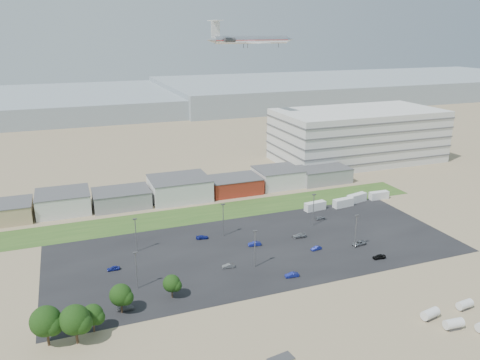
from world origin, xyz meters
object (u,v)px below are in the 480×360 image
parked_car_2 (379,257)px  parked_car_4 (228,266)px  parked_car_7 (255,244)px  parked_car_13 (292,275)px  parked_car_1 (316,248)px  parked_car_6 (202,237)px  parked_car_5 (113,268)px  airliner (252,40)px  parked_car_8 (320,218)px  parked_car_12 (299,236)px  storage_tank_nw (430,314)px  parked_car_0 (359,243)px  parked_car_10 (125,308)px  box_trailer_a (315,206)px  tree_far_left (46,324)px

parked_car_2 → parked_car_4: size_ratio=1.09×
parked_car_7 → parked_car_13: bearing=12.5°
parked_car_1 → parked_car_6: parked_car_6 is taller
parked_car_13 → parked_car_2: bearing=96.5°
parked_car_5 → airliner: bearing=140.4°
parked_car_6 → parked_car_8: (42.11, 0.79, 0.03)m
parked_car_8 → parked_car_12: bearing=122.0°
airliner → parked_car_2: (-4.84, -108.75, -57.13)m
storage_tank_nw → parked_car_0: storage_tank_nw is taller
parked_car_4 → parked_car_5: bearing=-101.6°
parked_car_10 → parked_car_12: bearing=-67.1°
box_trailer_a → tree_far_left: 100.91m
parked_car_0 → parked_car_7: size_ratio=1.13×
parked_car_4 → parked_car_8: bearing=124.1°
parked_car_5 → parked_car_10: bearing=2.2°
parked_car_0 → parked_car_8: bearing=175.1°
parked_car_6 → parked_car_12: (28.43, -9.79, 0.07)m
parked_car_2 → airliner: bearing=-177.3°
airliner → parked_car_2: size_ratio=12.01×
airliner → parked_car_6: size_ratio=11.58×
parked_car_0 → parked_car_2: bearing=-5.6°
parked_car_2 → parked_car_6: parked_car_2 is taller
parked_car_10 → parked_car_2: bearing=-87.5°
box_trailer_a → parked_car_10: size_ratio=2.02×
parked_car_1 → parked_car_12: (-0.70, 9.57, 0.07)m
storage_tank_nw → tree_far_left: bearing=165.7°
parked_car_5 → parked_car_12: parked_car_12 is taller
box_trailer_a → parked_car_7: 37.17m
parked_car_4 → parked_car_12: parked_car_12 is taller
box_trailer_a → parked_car_6: (-44.92, -9.25, -0.94)m
box_trailer_a → parked_car_8: bearing=-114.8°
tree_far_left → parked_car_2: bearing=5.2°
parked_car_0 → parked_car_4: (-41.45, 0.57, -0.05)m
parked_car_8 → parked_car_13: 41.64m
parked_car_2 → parked_car_12: bearing=-139.7°
parked_car_7 → parked_car_10: 45.78m
box_trailer_a → parked_car_2: bearing=-99.2°
parked_car_10 → parked_car_5: bearing=3.4°
box_trailer_a → parked_car_13: bearing=-132.8°
parked_car_0 → parked_car_10: bearing=-88.7°
airliner → parked_car_10: size_ratio=11.30×
parked_car_7 → parked_car_10: (-40.80, -20.75, -0.07)m
parked_car_7 → parked_car_4: bearing=-42.4°
parked_car_6 → parked_car_7: (13.29, -10.25, 0.09)m
box_trailer_a → parked_car_8: box_trailer_a is taller
parked_car_1 → parked_car_2: bearing=43.6°
box_trailer_a → storage_tank_nw: bearing=-104.2°
parked_car_1 → parked_car_7: parked_car_7 is taller
storage_tank_nw → parked_car_4: 51.41m
airliner → parked_car_6: 108.08m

